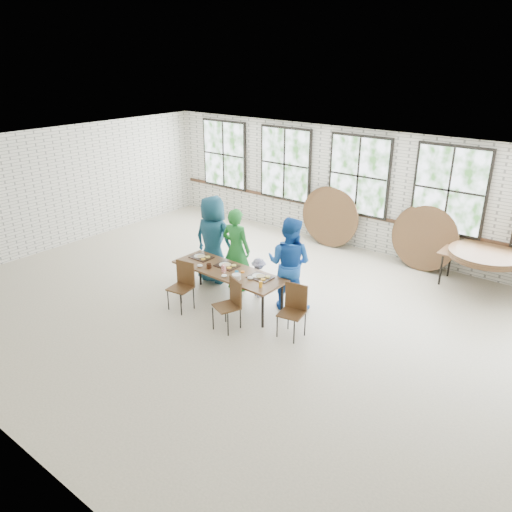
# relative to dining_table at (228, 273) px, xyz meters

# --- Properties ---
(room) EXTENTS (12.00, 12.00, 12.00)m
(room) POSITION_rel_dining_table_xyz_m (0.44, 4.35, 1.14)
(room) COLOR beige
(room) RESTS_ON ground
(dining_table) EXTENTS (2.42, 0.86, 0.74)m
(dining_table) POSITION_rel_dining_table_xyz_m (0.00, 0.00, 0.00)
(dining_table) COLOR brown
(dining_table) RESTS_ON ground
(chair_near_left) EXTENTS (0.48, 0.46, 0.95)m
(chair_near_left) POSITION_rel_dining_table_xyz_m (-0.60, -0.65, -0.13)
(chair_near_left) COLOR #4B3019
(chair_near_left) RESTS_ON ground
(chair_near_right) EXTENTS (0.54, 0.53, 0.95)m
(chair_near_right) POSITION_rel_dining_table_xyz_m (0.64, -0.66, -0.13)
(chair_near_right) COLOR #4B3019
(chair_near_right) RESTS_ON ground
(chair_spare) EXTENTS (0.49, 0.47, 0.95)m
(chair_spare) POSITION_rel_dining_table_xyz_m (1.65, -0.14, -0.13)
(chair_spare) COLOR #4B3019
(chair_spare) RESTS_ON ground
(adult_teal) EXTENTS (0.99, 0.70, 1.91)m
(adult_teal) POSITION_rel_dining_table_xyz_m (-1.00, 0.65, 0.27)
(adult_teal) COLOR navy
(adult_teal) RESTS_ON ground
(adult_green) EXTENTS (0.70, 0.51, 1.77)m
(adult_green) POSITION_rel_dining_table_xyz_m (-0.35, 0.65, 0.19)
(adult_green) COLOR #1F762B
(adult_green) RESTS_ON ground
(toddler) EXTENTS (0.62, 0.49, 0.84)m
(toddler) POSITION_rel_dining_table_xyz_m (0.25, 0.65, -0.27)
(toddler) COLOR #191544
(toddler) RESTS_ON ground
(adult_blue) EXTENTS (1.03, 0.88, 1.85)m
(adult_blue) POSITION_rel_dining_table_xyz_m (0.98, 0.65, 0.24)
(adult_blue) COLOR #1954B4
(adult_blue) RESTS_ON ground
(storage_table) EXTENTS (1.81, 0.76, 0.74)m
(storage_table) POSITION_rel_dining_table_xyz_m (3.74, 3.79, -0.00)
(storage_table) COLOR brown
(storage_table) RESTS_ON ground
(tabletop_clutter) EXTENTS (2.06, 0.63, 0.11)m
(tabletop_clutter) POSITION_rel_dining_table_xyz_m (0.05, -0.02, 0.08)
(tabletop_clutter) COLOR black
(tabletop_clutter) RESTS_ON dining_table
(round_tops_stacked) EXTENTS (1.50, 1.50, 0.13)m
(round_tops_stacked) POSITION_rel_dining_table_xyz_m (3.74, 3.79, 0.12)
(round_tops_stacked) COLOR brown
(round_tops_stacked) RESTS_ON storage_table
(round_tops_leaning) EXTENTS (4.13, 0.43, 1.49)m
(round_tops_leaning) POSITION_rel_dining_table_xyz_m (1.05, 4.16, 0.05)
(round_tops_leaning) COLOR brown
(round_tops_leaning) RESTS_ON ground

